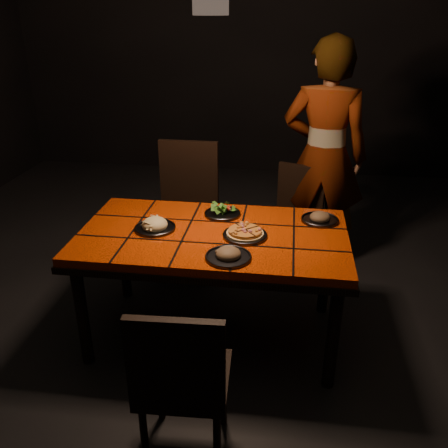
# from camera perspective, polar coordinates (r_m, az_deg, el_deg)

# --- Properties ---
(room_shell) EXTENTS (6.04, 7.04, 3.08)m
(room_shell) POSITION_cam_1_polar(r_m,az_deg,el_deg) (2.60, -1.49, 14.08)
(room_shell) COLOR black
(room_shell) RESTS_ON ground
(dining_table) EXTENTS (1.62, 0.92, 0.75)m
(dining_table) POSITION_cam_1_polar(r_m,az_deg,el_deg) (2.87, -1.31, -2.39)
(dining_table) COLOR #E93F07
(dining_table) RESTS_ON ground
(chair_near) EXTENTS (0.42, 0.42, 0.89)m
(chair_near) POSITION_cam_1_polar(r_m,az_deg,el_deg) (2.17, -5.18, -18.01)
(chair_near) COLOR black
(chair_near) RESTS_ON ground
(chair_far_left) EXTENTS (0.47, 0.47, 1.04)m
(chair_far_left) POSITION_cam_1_polar(r_m,az_deg,el_deg) (3.74, -4.54, 2.91)
(chair_far_left) COLOR black
(chair_far_left) RESTS_ON ground
(chair_far_right) EXTENTS (0.49, 0.49, 0.85)m
(chair_far_right) POSITION_cam_1_polar(r_m,az_deg,el_deg) (3.81, 8.61, 1.38)
(chair_far_right) COLOR black
(chair_far_right) RESTS_ON ground
(diner) EXTENTS (0.72, 0.53, 1.82)m
(diner) POSITION_cam_1_polar(r_m,az_deg,el_deg) (3.83, 11.94, 7.91)
(diner) COLOR brown
(diner) RESTS_ON ground
(plate_pizza) EXTENTS (0.31, 0.31, 0.04)m
(plate_pizza) POSITION_cam_1_polar(r_m,az_deg,el_deg) (2.78, 2.54, -1.18)
(plate_pizza) COLOR #38383D
(plate_pizza) RESTS_ON dining_table
(plate_pasta) EXTENTS (0.25, 0.25, 0.08)m
(plate_pasta) POSITION_cam_1_polar(r_m,az_deg,el_deg) (2.90, -8.32, -0.23)
(plate_pasta) COLOR #38383D
(plate_pasta) RESTS_ON dining_table
(plate_salad) EXTENTS (0.24, 0.24, 0.07)m
(plate_salad) POSITION_cam_1_polar(r_m,az_deg,el_deg) (3.06, -0.18, 1.54)
(plate_salad) COLOR #38383D
(plate_salad) RESTS_ON dining_table
(plate_mushroom_a) EXTENTS (0.25, 0.25, 0.08)m
(plate_mushroom_a) POSITION_cam_1_polar(r_m,az_deg,el_deg) (2.54, 0.52, -3.71)
(plate_mushroom_a) COLOR #38383D
(plate_mushroom_a) RESTS_ON dining_table
(plate_mushroom_b) EXTENTS (0.23, 0.23, 0.08)m
(plate_mushroom_b) POSITION_cam_1_polar(r_m,az_deg,el_deg) (3.04, 11.46, 0.72)
(plate_mushroom_b) COLOR #38383D
(plate_mushroom_b) RESTS_ON dining_table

